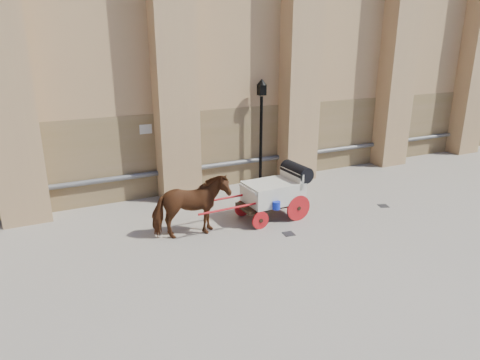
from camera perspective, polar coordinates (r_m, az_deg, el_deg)
ground at (r=13.00m, az=1.31°, el=-6.44°), size 90.00×90.00×0.00m
horse at (r=12.22m, az=-6.57°, el=-3.57°), size 2.23×1.14×1.82m
carriage at (r=13.52m, az=4.90°, el=-1.37°), size 3.86×1.40×1.68m
street_lamp at (r=16.37m, az=2.82°, el=6.73°), size 0.38×0.38×4.07m
drain_grate_near at (r=12.70m, az=6.51°, el=-7.14°), size 0.36×0.36×0.01m
drain_grate_far at (r=15.47m, az=18.56°, el=-3.29°), size 0.41×0.41×0.01m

